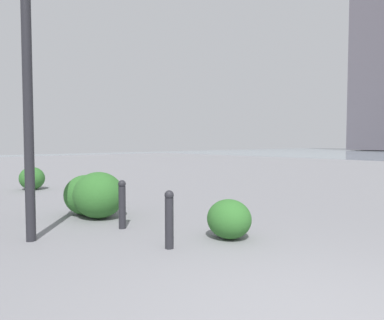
# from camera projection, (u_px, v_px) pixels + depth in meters

# --- Properties ---
(lamppost) EXTENTS (0.98, 0.28, 4.03)m
(lamppost) POSITION_uv_depth(u_px,v_px,m) (27.00, 58.00, 5.15)
(lamppost) COLOR #232328
(lamppost) RESTS_ON ground
(bollard_near) EXTENTS (0.13, 0.13, 0.81)m
(bollard_near) POSITION_uv_depth(u_px,v_px,m) (169.00, 218.00, 4.90)
(bollard_near) COLOR #232328
(bollard_near) RESTS_ON ground
(bollard_mid) EXTENTS (0.13, 0.13, 0.83)m
(bollard_mid) POSITION_uv_depth(u_px,v_px,m) (122.00, 203.00, 6.02)
(bollard_mid) COLOR #232328
(bollard_mid) RESTS_ON ground
(shrub_low) EXTENTS (0.95, 0.85, 0.81)m
(shrub_low) POSITION_uv_depth(u_px,v_px,m) (86.00, 195.00, 7.16)
(shrub_low) COLOR #2D6628
(shrub_low) RESTS_ON ground
(shrub_round) EXTENTS (0.71, 0.64, 0.60)m
(shrub_round) POSITION_uv_depth(u_px,v_px,m) (229.00, 219.00, 5.40)
(shrub_round) COLOR #2D6628
(shrub_round) RESTS_ON ground
(shrub_wide) EXTENTS (0.82, 0.74, 0.70)m
(shrub_wide) POSITION_uv_depth(u_px,v_px,m) (32.00, 178.00, 10.92)
(shrub_wide) COLOR #2D6628
(shrub_wide) RESTS_ON ground
(shrub_tall) EXTENTS (1.05, 0.94, 0.89)m
(shrub_tall) POSITION_uv_depth(u_px,v_px,m) (99.00, 195.00, 6.85)
(shrub_tall) COLOR #2D6628
(shrub_tall) RESTS_ON ground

